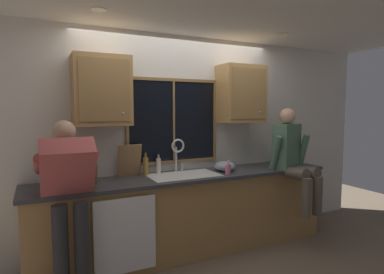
# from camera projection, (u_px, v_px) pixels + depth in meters

# --- Properties ---
(back_wall) EXTENTS (5.88, 0.12, 2.55)m
(back_wall) POSITION_uv_depth(u_px,v_px,m) (178.00, 141.00, 3.95)
(back_wall) COLOR silver
(back_wall) RESTS_ON floor
(ceiling_downlight_left) EXTENTS (0.14, 0.14, 0.01)m
(ceiling_downlight_left) POSITION_uv_depth(u_px,v_px,m) (98.00, 10.00, 2.79)
(ceiling_downlight_left) COLOR #FFEAB2
(ceiling_downlight_right) EXTENTS (0.14, 0.14, 0.01)m
(ceiling_downlight_right) POSITION_uv_depth(u_px,v_px,m) (282.00, 34.00, 3.70)
(ceiling_downlight_right) COLOR #FFEAB2
(window_glass) EXTENTS (1.10, 0.02, 0.95)m
(window_glass) POSITION_uv_depth(u_px,v_px,m) (173.00, 121.00, 3.83)
(window_glass) COLOR black
(window_frame_top) EXTENTS (1.17, 0.02, 0.04)m
(window_frame_top) POSITION_uv_depth(u_px,v_px,m) (174.00, 80.00, 3.77)
(window_frame_top) COLOR olive
(window_frame_bottom) EXTENTS (1.17, 0.02, 0.04)m
(window_frame_bottom) POSITION_uv_depth(u_px,v_px,m) (174.00, 162.00, 3.86)
(window_frame_bottom) COLOR olive
(window_frame_left) EXTENTS (0.03, 0.02, 0.95)m
(window_frame_left) POSITION_uv_depth(u_px,v_px,m) (127.00, 122.00, 3.57)
(window_frame_left) COLOR olive
(window_frame_right) EXTENTS (0.04, 0.02, 0.95)m
(window_frame_right) POSITION_uv_depth(u_px,v_px,m) (215.00, 120.00, 4.07)
(window_frame_right) COLOR olive
(window_mullion_center) EXTENTS (0.02, 0.02, 0.95)m
(window_mullion_center) POSITION_uv_depth(u_px,v_px,m) (174.00, 121.00, 3.82)
(window_mullion_center) COLOR olive
(lower_cabinet_run) EXTENTS (3.48, 0.58, 0.88)m
(lower_cabinet_run) POSITION_uv_depth(u_px,v_px,m) (190.00, 215.00, 3.71)
(lower_cabinet_run) COLOR #A07744
(lower_cabinet_run) RESTS_ON floor
(countertop) EXTENTS (3.54, 0.62, 0.04)m
(countertop) POSITION_uv_depth(u_px,v_px,m) (191.00, 176.00, 3.65)
(countertop) COLOR #38383D
(countertop) RESTS_ON lower_cabinet_run
(dishwasher_front) EXTENTS (0.60, 0.02, 0.74)m
(dishwasher_front) POSITION_uv_depth(u_px,v_px,m) (126.00, 236.00, 3.05)
(dishwasher_front) COLOR white
(upper_cabinet_left) EXTENTS (0.58, 0.36, 0.72)m
(upper_cabinet_left) POSITION_uv_depth(u_px,v_px,m) (102.00, 91.00, 3.27)
(upper_cabinet_left) COLOR #B2844C
(upper_cabinet_right) EXTENTS (0.58, 0.36, 0.72)m
(upper_cabinet_right) POSITION_uv_depth(u_px,v_px,m) (241.00, 94.00, 4.03)
(upper_cabinet_right) COLOR #B2844C
(sink) EXTENTS (0.80, 0.46, 0.21)m
(sink) POSITION_uv_depth(u_px,v_px,m) (184.00, 183.00, 3.63)
(sink) COLOR silver
(sink) RESTS_ON lower_cabinet_run
(faucet) EXTENTS (0.18, 0.09, 0.40)m
(faucet) POSITION_uv_depth(u_px,v_px,m) (178.00, 151.00, 3.76)
(faucet) COLOR silver
(faucet) RESTS_ON countertop
(person_standing) EXTENTS (0.53, 0.68, 1.57)m
(person_standing) POSITION_uv_depth(u_px,v_px,m) (68.00, 190.00, 2.78)
(person_standing) COLOR #262628
(person_standing) RESTS_ON floor
(person_sitting_on_counter) EXTENTS (0.54, 0.66, 1.26)m
(person_sitting_on_counter) POSITION_uv_depth(u_px,v_px,m) (292.00, 155.00, 3.96)
(person_sitting_on_counter) COLOR #595147
(person_sitting_on_counter) RESTS_ON countertop
(knife_block) EXTENTS (0.12, 0.18, 0.32)m
(knife_block) POSITION_uv_depth(u_px,v_px,m) (90.00, 172.00, 3.25)
(knife_block) COLOR olive
(knife_block) RESTS_ON countertop
(cutting_board) EXTENTS (0.26, 0.10, 0.36)m
(cutting_board) POSITION_uv_depth(u_px,v_px,m) (130.00, 160.00, 3.55)
(cutting_board) COLOR #997047
(cutting_board) RESTS_ON countertop
(mixing_bowl) EXTENTS (0.26, 0.26, 0.13)m
(mixing_bowl) POSITION_uv_depth(u_px,v_px,m) (225.00, 166.00, 3.86)
(mixing_bowl) COLOR #8C99A8
(mixing_bowl) RESTS_ON countertop
(soap_dispenser) EXTENTS (0.06, 0.07, 0.17)m
(soap_dispenser) POSITION_uv_depth(u_px,v_px,m) (228.00, 169.00, 3.64)
(soap_dispenser) COLOR pink
(soap_dispenser) RESTS_ON countertop
(bottle_green_glass) EXTENTS (0.06, 0.06, 0.26)m
(bottle_green_glass) POSITION_uv_depth(u_px,v_px,m) (146.00, 166.00, 3.61)
(bottle_green_glass) COLOR olive
(bottle_green_glass) RESTS_ON countertop
(bottle_tall_clear) EXTENTS (0.05, 0.05, 0.23)m
(bottle_tall_clear) POSITION_uv_depth(u_px,v_px,m) (159.00, 165.00, 3.70)
(bottle_tall_clear) COLOR silver
(bottle_tall_clear) RESTS_ON countertop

